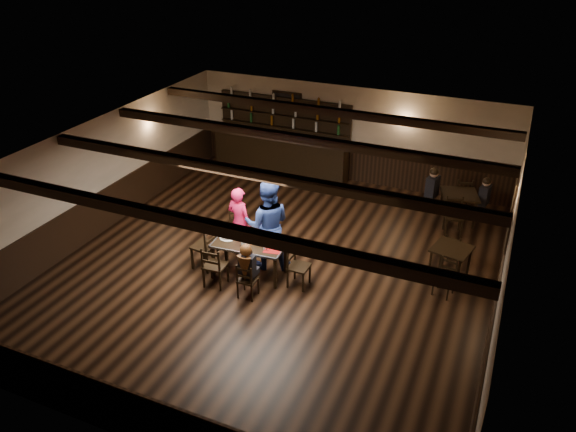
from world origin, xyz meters
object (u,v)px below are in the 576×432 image
at_px(dining_table, 249,247).
at_px(chair_near_right, 246,279).
at_px(chair_near_left, 213,264).
at_px(woman_pink, 239,222).
at_px(cake, 228,236).
at_px(bar_counter, 282,149).
at_px(man_blue, 268,224).

relative_size(dining_table, chair_near_right, 1.99).
bearing_deg(chair_near_right, chair_near_left, 174.54).
bearing_deg(chair_near_left, woman_pink, 94.36).
height_order(cake, bar_counter, bar_counter).
height_order(dining_table, woman_pink, woman_pink).
height_order(woman_pink, bar_counter, bar_counter).
distance_m(chair_near_right, cake, 1.20).
xyz_separation_m(woman_pink, cake, (0.05, -0.62, -0.01)).
bearing_deg(chair_near_left, man_blue, 60.53).
bearing_deg(man_blue, chair_near_left, 39.50).
height_order(dining_table, cake, cake).
xyz_separation_m(chair_near_left, cake, (-0.05, 0.73, 0.26)).
relative_size(woman_pink, cake, 4.73).
height_order(dining_table, bar_counter, bar_counter).
xyz_separation_m(chair_near_left, chair_near_right, (0.78, -0.07, -0.09)).
relative_size(chair_near_left, bar_counter, 0.22).
bearing_deg(dining_table, man_blue, 66.63).
distance_m(chair_near_left, chair_near_right, 0.79).
distance_m(woman_pink, man_blue, 0.81).
bearing_deg(cake, chair_near_left, -86.02).
height_order(man_blue, cake, man_blue).
distance_m(chair_near_left, woman_pink, 1.38).
bearing_deg(woman_pink, dining_table, 141.92).
xyz_separation_m(woman_pink, man_blue, (0.77, -0.17, 0.19)).
relative_size(dining_table, cake, 4.50).
bearing_deg(dining_table, woman_pink, 131.01).
height_order(chair_near_right, man_blue, man_blue).
bearing_deg(chair_near_left, chair_near_right, -5.46).
distance_m(chair_near_left, bar_counter, 6.00).
bearing_deg(cake, dining_table, -3.20).
height_order(dining_table, chair_near_left, chair_near_left).
xyz_separation_m(man_blue, bar_counter, (-1.78, 4.72, -0.28)).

